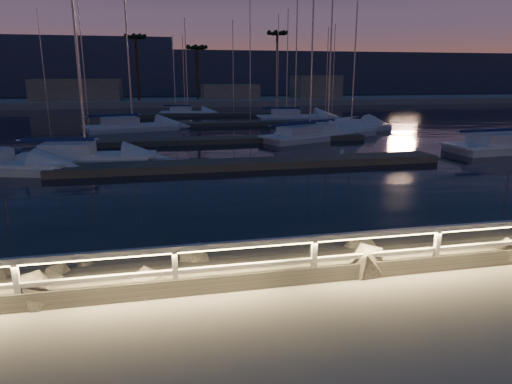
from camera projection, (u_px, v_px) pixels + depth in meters
ground at (396, 273)px, 10.51m from camera, size 400.00×400.00×0.00m
harbor_water at (218, 138)px, 40.32m from camera, size 400.00×440.00×0.60m
guard_rail at (395, 241)px, 10.31m from camera, size 44.11×0.12×1.06m
riprap at (404, 254)px, 12.20m from camera, size 39.60×3.10×1.45m
floating_docks at (216, 130)px, 41.40m from camera, size 22.00×36.00×0.40m
far_shore at (185, 100)px, 80.56m from camera, size 160.00×14.00×5.20m
palm_left at (135, 40)px, 74.58m from camera, size 3.00×3.00×11.20m
palm_center at (197, 50)px, 77.90m from camera, size 3.00×3.00×9.70m
palm_right at (277, 37)px, 79.25m from camera, size 3.00×3.00×12.20m
distant_hills at (95, 75)px, 131.47m from camera, size 230.00×37.50×18.00m
sailboat_a at (83, 157)px, 26.36m from camera, size 7.96×3.04×13.31m
sailboat_c at (307, 135)px, 36.22m from camera, size 8.80×5.63×14.58m
sailboat_d at (510, 144)px, 31.12m from camera, size 10.12×3.70×16.78m
sailboat_h at (325, 132)px, 38.00m from camera, size 9.62×5.89×15.79m
sailboat_j at (130, 126)px, 42.33m from camera, size 9.07×4.73×14.89m
sailboat_k at (293, 117)px, 52.62m from camera, size 9.00×3.65×14.86m
sailboat_l at (349, 127)px, 41.74m from camera, size 9.10×5.81×15.01m
sailboat_n at (186, 112)px, 59.22m from camera, size 7.36×3.81×12.09m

